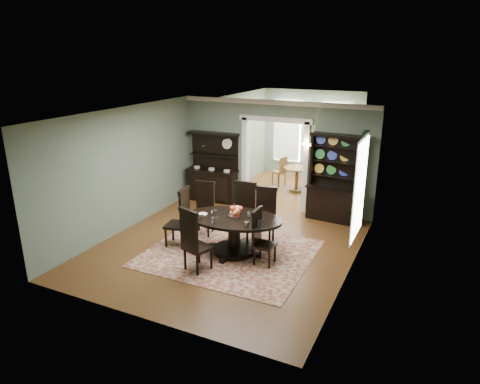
{
  "coord_description": "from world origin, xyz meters",
  "views": [
    {
      "loc": [
        4.08,
        -7.81,
        4.24
      ],
      "look_at": [
        0.07,
        0.6,
        1.16
      ],
      "focal_mm": 32.0,
      "sensor_mm": 36.0,
      "label": 1
    }
  ],
  "objects_px": {
    "sideboard": "(213,177)",
    "parlor_table": "(297,176)",
    "welsh_dresser": "(335,190)",
    "dining_table": "(234,228)"
  },
  "relations": [
    {
      "from": "dining_table",
      "to": "sideboard",
      "type": "bearing_deg",
      "value": 118.08
    },
    {
      "from": "sideboard",
      "to": "parlor_table",
      "type": "height_order",
      "value": "sideboard"
    },
    {
      "from": "welsh_dresser",
      "to": "parlor_table",
      "type": "height_order",
      "value": "welsh_dresser"
    },
    {
      "from": "welsh_dresser",
      "to": "dining_table",
      "type": "bearing_deg",
      "value": -112.42
    },
    {
      "from": "welsh_dresser",
      "to": "parlor_table",
      "type": "xyz_separation_m",
      "value": [
        -1.65,
        1.88,
        -0.32
      ]
    },
    {
      "from": "sideboard",
      "to": "welsh_dresser",
      "type": "xyz_separation_m",
      "value": [
        3.62,
        -0.01,
        0.11
      ]
    },
    {
      "from": "sideboard",
      "to": "welsh_dresser",
      "type": "height_order",
      "value": "welsh_dresser"
    },
    {
      "from": "parlor_table",
      "to": "dining_table",
      "type": "bearing_deg",
      "value": -88.14
    },
    {
      "from": "sideboard",
      "to": "parlor_table",
      "type": "relative_size",
      "value": 2.43
    },
    {
      "from": "dining_table",
      "to": "welsh_dresser",
      "type": "height_order",
      "value": "welsh_dresser"
    }
  ]
}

